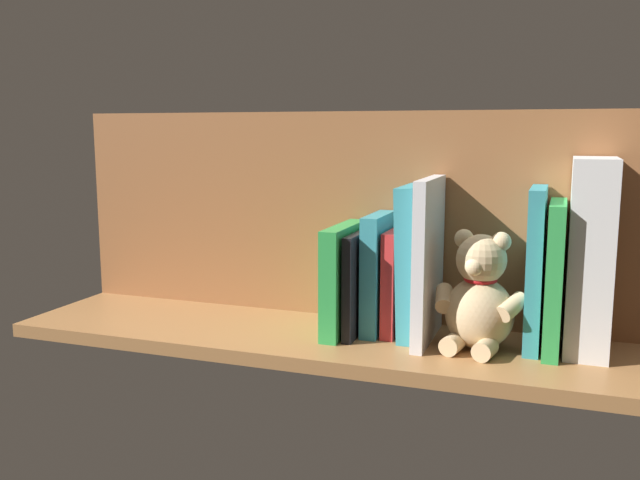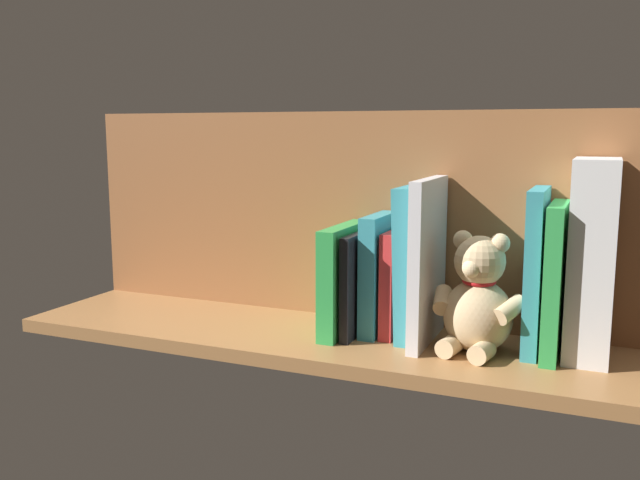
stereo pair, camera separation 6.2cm
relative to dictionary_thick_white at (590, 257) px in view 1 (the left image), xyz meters
The scene contains 12 objects.
ground_plane 43.60cm from the dictionary_thick_white, ahead, with size 101.74×27.11×2.20cm, color #9E6B3D.
shelf_back_panel 41.42cm from the dictionary_thick_white, 10.49° to the right, with size 101.74×1.50×35.84cm, color #945A33.
dictionary_thick_white is the anchor object (origin of this frame).
book_0 5.78cm from the dictionary_thick_white, ahead, with size 2.33×14.33×22.38cm, color green.
book_1 7.85cm from the dictionary_thick_white, ahead, with size 2.28×12.74×24.34cm, color teal.
teddy_bear 16.90cm from the dictionary_thick_white, 13.55° to the left, with size 14.33×12.86×17.99cm.
book_2 23.48cm from the dictionary_thick_white, ahead, with size 1.88×16.74×25.49cm, color silver.
book_3 26.28cm from the dictionary_thick_white, ahead, with size 2.82×13.15×24.12cm, color teal.
book_4 29.71cm from the dictionary_thick_white, ahead, with size 2.06×11.69×16.89cm, color red.
book_5 32.33cm from the dictionary_thick_white, ahead, with size 2.72×12.39×19.32cm, color teal.
book_6 35.11cm from the dictionary_thick_white, ahead, with size 1.45×15.26×16.56cm, color black.
book_7 37.67cm from the dictionary_thick_white, ahead, with size 2.88×16.46×17.55cm, color green.
Camera 1 is at (-36.55, 101.81, 32.70)cm, focal length 38.37 mm.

